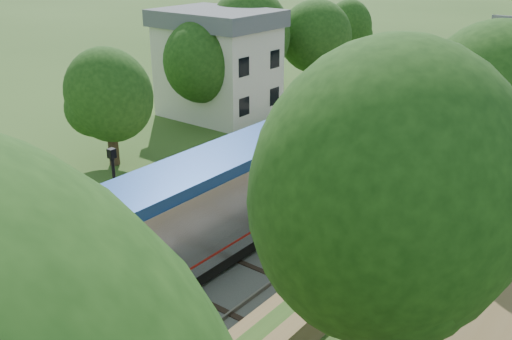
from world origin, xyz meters
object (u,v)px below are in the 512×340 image
Objects in this scene: train at (505,59)px; signal_farside at (402,167)px; station_building at (218,63)px; lamppost_far at (117,203)px.

train is 37.55m from signal_farside.
station_building is 0.09× the size of train.
signal_farside is at bearing -80.48° from train.
signal_farside is (9.72, 6.58, 1.98)m from lamppost_far.
station_building reaches higher than lamppost_far.
train is at bearing 60.93° from station_building.
station_building is at bearing 149.71° from signal_farside.
lamppost_far is at bearing -145.91° from signal_farside.
train is 43.69m from lamppost_far.
station_building is at bearing 119.68° from lamppost_far.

